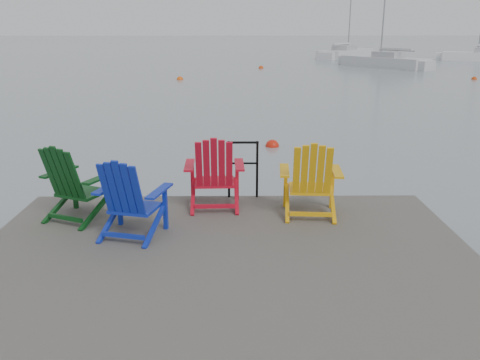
{
  "coord_description": "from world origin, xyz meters",
  "views": [
    {
      "loc": [
        0.13,
        -5.16,
        3.07
      ],
      "look_at": [
        0.2,
        2.22,
        0.85
      ],
      "focal_mm": 38.0,
      "sensor_mm": 36.0,
      "label": 1
    }
  ],
  "objects_px": {
    "handrail": "(243,164)",
    "buoy_d": "(261,68)",
    "buoy_a": "(272,146)",
    "chair_red": "(214,172)",
    "chair_green": "(74,182)",
    "chair_yellow": "(311,179)",
    "sailboat_near": "(384,63)",
    "chair_blue": "(130,197)",
    "buoy_c": "(474,79)",
    "sailboat_mid": "(346,54)",
    "buoy_b": "(180,80)"
  },
  "relations": [
    {
      "from": "handrail",
      "to": "buoy_d",
      "type": "distance_m",
      "value": 32.94
    },
    {
      "from": "buoy_a",
      "to": "chair_red",
      "type": "bearing_deg",
      "value": -101.88
    },
    {
      "from": "chair_green",
      "to": "chair_yellow",
      "type": "relative_size",
      "value": 0.99
    },
    {
      "from": "sailboat_near",
      "to": "buoy_d",
      "type": "bearing_deg",
      "value": 151.0
    },
    {
      "from": "sailboat_near",
      "to": "chair_yellow",
      "type": "bearing_deg",
      "value": -141.92
    },
    {
      "from": "chair_yellow",
      "to": "buoy_d",
      "type": "height_order",
      "value": "chair_yellow"
    },
    {
      "from": "chair_blue",
      "to": "buoy_c",
      "type": "relative_size",
      "value": 3.07
    },
    {
      "from": "handrail",
      "to": "chair_green",
      "type": "xyz_separation_m",
      "value": [
        -2.32,
        -0.96,
        0.0
      ]
    },
    {
      "from": "buoy_c",
      "to": "buoy_d",
      "type": "height_order",
      "value": "buoy_d"
    },
    {
      "from": "sailboat_mid",
      "to": "buoy_d",
      "type": "relative_size",
      "value": 32.37
    },
    {
      "from": "sailboat_mid",
      "to": "buoy_b",
      "type": "height_order",
      "value": "sailboat_mid"
    },
    {
      "from": "sailboat_near",
      "to": "buoy_b",
      "type": "xyz_separation_m",
      "value": [
        -15.32,
        -9.86,
        -0.36
      ]
    },
    {
      "from": "handrail",
      "to": "chair_yellow",
      "type": "distance_m",
      "value": 1.25
    },
    {
      "from": "handrail",
      "to": "sailboat_mid",
      "type": "bearing_deg",
      "value": 76.23
    },
    {
      "from": "chair_green",
      "to": "buoy_a",
      "type": "bearing_deg",
      "value": 88.85
    },
    {
      "from": "chair_blue",
      "to": "buoy_a",
      "type": "bearing_deg",
      "value": 86.69
    },
    {
      "from": "chair_red",
      "to": "chair_blue",
      "type": "bearing_deg",
      "value": -135.34
    },
    {
      "from": "chair_yellow",
      "to": "sailboat_near",
      "type": "xyz_separation_m",
      "value": [
        10.9,
        34.65,
        -0.69
      ]
    },
    {
      "from": "chair_yellow",
      "to": "sailboat_mid",
      "type": "bearing_deg",
      "value": 81.96
    },
    {
      "from": "handrail",
      "to": "chair_blue",
      "type": "distance_m",
      "value": 2.13
    },
    {
      "from": "buoy_a",
      "to": "buoy_d",
      "type": "relative_size",
      "value": 0.92
    },
    {
      "from": "chair_blue",
      "to": "chair_red",
      "type": "bearing_deg",
      "value": 60.78
    },
    {
      "from": "chair_green",
      "to": "sailboat_mid",
      "type": "xyz_separation_m",
      "value": [
        14.01,
        48.63,
        -0.69
      ]
    },
    {
      "from": "buoy_a",
      "to": "chair_green",
      "type": "bearing_deg",
      "value": -115.66
    },
    {
      "from": "chair_red",
      "to": "sailboat_mid",
      "type": "height_order",
      "value": "sailboat_mid"
    },
    {
      "from": "buoy_b",
      "to": "buoy_c",
      "type": "xyz_separation_m",
      "value": [
        18.1,
        -0.07,
        0.0
      ]
    },
    {
      "from": "chair_green",
      "to": "sailboat_mid",
      "type": "distance_m",
      "value": 50.62
    },
    {
      "from": "chair_red",
      "to": "buoy_a",
      "type": "xyz_separation_m",
      "value": [
        1.31,
        6.21,
        -1.05
      ]
    },
    {
      "from": "sailboat_mid",
      "to": "buoy_c",
      "type": "distance_m",
      "value": 23.97
    },
    {
      "from": "chair_blue",
      "to": "sailboat_mid",
      "type": "bearing_deg",
      "value": 89.49
    },
    {
      "from": "chair_green",
      "to": "buoy_d",
      "type": "relative_size",
      "value": 2.71
    },
    {
      "from": "sailboat_near",
      "to": "buoy_a",
      "type": "relative_size",
      "value": 28.63
    },
    {
      "from": "buoy_a",
      "to": "buoy_d",
      "type": "xyz_separation_m",
      "value": [
        1.05,
        27.16,
        0.0
      ]
    },
    {
      "from": "chair_yellow",
      "to": "buoy_a",
      "type": "bearing_deg",
      "value": 94.95
    },
    {
      "from": "sailboat_near",
      "to": "buoy_b",
      "type": "bearing_deg",
      "value": 178.3
    },
    {
      "from": "buoy_b",
      "to": "buoy_a",
      "type": "bearing_deg",
      "value": -76.54
    },
    {
      "from": "chair_green",
      "to": "chair_blue",
      "type": "distance_m",
      "value": 1.07
    },
    {
      "from": "sailboat_mid",
      "to": "buoy_d",
      "type": "distance_m",
      "value": 17.73
    },
    {
      "from": "chair_green",
      "to": "buoy_a",
      "type": "relative_size",
      "value": 2.94
    },
    {
      "from": "chair_red",
      "to": "sailboat_near",
      "type": "xyz_separation_m",
      "value": [
        12.26,
        34.31,
        -0.69
      ]
    },
    {
      "from": "chair_red",
      "to": "chair_yellow",
      "type": "relative_size",
      "value": 1.0
    },
    {
      "from": "handrail",
      "to": "chair_red",
      "type": "xyz_separation_m",
      "value": [
        -0.43,
        -0.49,
        0.01
      ]
    },
    {
      "from": "handrail",
      "to": "buoy_b",
      "type": "relative_size",
      "value": 2.23
    },
    {
      "from": "chair_blue",
      "to": "sailboat_near",
      "type": "xyz_separation_m",
      "value": [
        13.28,
        35.38,
        -0.67
      ]
    },
    {
      "from": "handrail",
      "to": "sailboat_mid",
      "type": "distance_m",
      "value": 49.09
    },
    {
      "from": "chair_yellow",
      "to": "buoy_c",
      "type": "xyz_separation_m",
      "value": [
        13.68,
        24.73,
        -1.05
      ]
    },
    {
      "from": "buoy_a",
      "to": "buoy_b",
      "type": "xyz_separation_m",
      "value": [
        -4.37,
        18.24,
        0.0
      ]
    },
    {
      "from": "chair_red",
      "to": "buoy_d",
      "type": "height_order",
      "value": "chair_red"
    },
    {
      "from": "chair_green",
      "to": "handrail",
      "type": "bearing_deg",
      "value": 46.85
    },
    {
      "from": "buoy_d",
      "to": "chair_yellow",
      "type": "bearing_deg",
      "value": -91.69
    }
  ]
}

